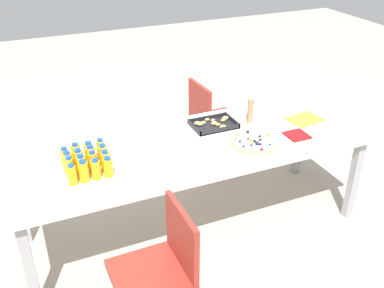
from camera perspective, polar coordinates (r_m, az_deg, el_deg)
The scene contains 26 objects.
ground_plane at distance 3.46m, azimuth 0.14°, elevation -10.64°, with size 12.00×12.00×0.00m, color #B2A899.
party_table at distance 3.08m, azimuth 0.16°, elevation -0.92°, with size 2.52×0.86×0.73m.
chair_far_right at distance 3.97m, azimuth 2.47°, elevation 3.45°, with size 0.42×0.42×0.83m.
chair_near_left at distance 2.45m, azimuth -3.87°, elevation -15.29°, with size 0.41×0.41×0.83m.
juice_bottle_0 at distance 2.68m, azimuth -15.17°, elevation -3.87°, with size 0.05×0.05×0.14m.
juice_bottle_1 at distance 2.70m, azimuth -13.77°, elevation -3.45°, with size 0.06×0.06×0.14m.
juice_bottle_2 at distance 2.71m, azimuth -12.27°, elevation -3.23°, with size 0.06×0.06×0.13m.
juice_bottle_3 at distance 2.72m, azimuth -10.74°, elevation -2.96°, with size 0.06×0.06×0.13m.
juice_bottle_4 at distance 2.75m, azimuth -15.46°, elevation -2.97°, with size 0.05×0.05×0.14m.
juice_bottle_5 at distance 2.76m, azimuth -14.05°, elevation -2.71°, with size 0.06×0.06×0.14m.
juice_bottle_6 at distance 2.77m, azimuth -12.61°, elevation -2.32°, with size 0.05×0.05×0.15m.
juice_bottle_7 at distance 2.78m, azimuth -11.05°, elevation -2.18°, with size 0.06×0.06×0.14m.
juice_bottle_8 at distance 2.81m, azimuth -15.71°, elevation -2.30°, with size 0.06×0.06×0.14m.
juice_bottle_9 at distance 2.82m, azimuth -14.36°, elevation -2.02°, with size 0.06×0.06×0.14m.
juice_bottle_10 at distance 2.84m, azimuth -12.89°, elevation -1.59°, with size 0.06×0.06×0.15m.
juice_bottle_11 at distance 2.84m, azimuth -11.34°, elevation -1.38°, with size 0.06×0.06×0.14m.
juice_bottle_12 at distance 2.88m, azimuth -16.02°, elevation -1.67°, with size 0.05×0.05×0.13m.
juice_bottle_13 at distance 2.88m, azimuth -14.68°, elevation -1.29°, with size 0.06×0.06×0.15m.
juice_bottle_14 at distance 2.90m, azimuth -13.11°, elevation -1.02°, with size 0.06×0.06×0.14m.
juice_bottle_15 at distance 2.91m, azimuth -11.65°, elevation -0.65°, with size 0.05×0.05×0.14m.
fruit_pizza at distance 3.08m, azimuth 8.01°, elevation 0.27°, with size 0.33×0.33×0.05m.
snack_tray at distance 3.29m, azimuth 2.77°, elevation 2.57°, with size 0.33×0.23×0.04m.
plate_stack at distance 2.99m, azimuth -0.93°, elevation -0.29°, with size 0.21×0.21×0.03m.
napkin_stack at distance 3.23m, azimuth 13.35°, elevation 1.10°, with size 0.15×0.15×0.02m, color red.
cardboard_tube at distance 3.33m, azimuth 7.50°, elevation 4.21°, with size 0.04×0.04×0.19m, color #9E7A56.
paper_folder at distance 3.50m, azimuth 14.29°, elevation 3.10°, with size 0.26×0.20×0.01m, color yellow.
Camera 1 is at (-1.07, -2.45, 2.21)m, focal length 41.42 mm.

